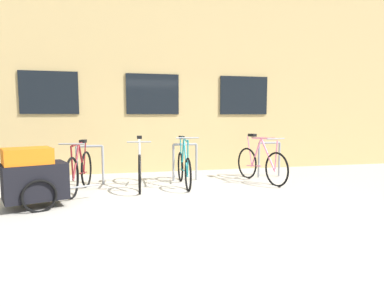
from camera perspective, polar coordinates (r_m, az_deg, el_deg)
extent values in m
plane|color=#B2ADA0|center=(5.56, -2.65, -8.37)|extent=(42.00, 42.00, 0.00)
cube|color=tan|center=(12.27, -8.67, 13.52)|extent=(28.00, 7.28, 5.93)
cube|color=black|center=(8.61, -22.93, 9.42)|extent=(1.30, 0.04, 0.98)
cube|color=black|center=(8.55, -6.63, 9.90)|extent=(1.30, 0.04, 0.98)
cube|color=black|center=(9.13, 8.73, 9.63)|extent=(1.30, 0.04, 0.98)
cylinder|color=gray|center=(7.30, -18.79, -1.98)|extent=(0.05, 0.05, 0.80)
cylinder|color=gray|center=(7.27, -14.77, -1.89)|extent=(0.05, 0.05, 0.80)
cylinder|color=gray|center=(7.24, -16.88, 1.19)|extent=(0.51, 0.05, 0.05)
cylinder|color=gray|center=(7.37, -3.13, -1.58)|extent=(0.05, 0.05, 0.80)
cylinder|color=gray|center=(7.48, 0.74, -1.46)|extent=(0.05, 0.05, 0.80)
cylinder|color=gray|center=(7.38, -1.19, 1.55)|extent=(0.51, 0.05, 0.05)
cylinder|color=gray|center=(7.96, 11.20, -1.11)|extent=(0.05, 0.05, 0.80)
cylinder|color=gray|center=(8.18, 14.48, -0.99)|extent=(0.05, 0.05, 0.80)
cylinder|color=gray|center=(8.03, 12.93, 1.78)|extent=(0.51, 0.05, 0.05)
torus|color=black|center=(7.10, -17.36, -2.58)|extent=(0.17, 0.73, 0.74)
torus|color=black|center=(6.20, -19.53, -3.92)|extent=(0.17, 0.73, 0.74)
cylinder|color=maroon|center=(6.41, -18.95, -1.29)|extent=(0.12, 0.46, 0.63)
cylinder|color=maroon|center=(6.75, -18.11, -0.93)|extent=(0.09, 0.33, 0.62)
cylinder|color=maroon|center=(6.52, -18.69, 1.49)|extent=(0.16, 0.72, 0.04)
cylinder|color=maroon|center=(6.88, -17.84, -3.10)|extent=(0.11, 0.48, 0.08)
cylinder|color=maroon|center=(6.98, -17.61, -0.47)|extent=(0.06, 0.20, 0.56)
cylinder|color=maroon|center=(6.18, -19.56, -1.34)|extent=(0.04, 0.08, 0.56)
cube|color=black|center=(6.86, -17.89, 1.96)|extent=(0.13, 0.21, 0.06)
cylinder|color=gray|center=(6.17, -19.60, 1.53)|extent=(0.44, 0.10, 0.03)
torus|color=black|center=(7.27, -8.74, -2.16)|extent=(0.10, 0.74, 0.74)
torus|color=black|center=(6.28, -8.82, -3.48)|extent=(0.10, 0.74, 0.74)
cylinder|color=silver|center=(6.52, -8.83, -0.87)|extent=(0.08, 0.48, 0.64)
cylinder|color=silver|center=(6.90, -8.80, -0.32)|extent=(0.07, 0.35, 0.67)
cylinder|color=silver|center=(6.64, -8.87, 2.10)|extent=(0.10, 0.77, 0.07)
cylinder|color=silver|center=(7.03, -8.76, -2.67)|extent=(0.07, 0.50, 0.08)
cylinder|color=silver|center=(7.14, -8.79, 0.12)|extent=(0.04, 0.20, 0.61)
cylinder|color=silver|center=(6.27, -8.86, -0.91)|extent=(0.03, 0.08, 0.56)
cube|color=black|center=(7.02, -8.84, 2.72)|extent=(0.12, 0.21, 0.06)
cylinder|color=gray|center=(6.26, -8.90, 1.94)|extent=(0.44, 0.06, 0.03)
torus|color=black|center=(7.86, 9.25, -1.62)|extent=(0.20, 0.70, 0.71)
torus|color=black|center=(7.06, 14.07, -2.62)|extent=(0.20, 0.70, 0.71)
cylinder|color=pink|center=(7.24, 12.69, -0.22)|extent=(0.15, 0.49, 0.66)
cylinder|color=pink|center=(7.55, 10.81, 0.21)|extent=(0.12, 0.36, 0.69)
cylinder|color=pink|center=(7.34, 11.94, 2.53)|extent=(0.22, 0.78, 0.07)
cylinder|color=pink|center=(7.66, 10.35, -2.04)|extent=(0.14, 0.51, 0.07)
cylinder|color=pink|center=(7.75, 9.67, 0.58)|extent=(0.07, 0.20, 0.63)
cylinder|color=pink|center=(7.04, 14.00, -0.23)|extent=(0.05, 0.08, 0.59)
cube|color=black|center=(7.65, 10.12, 3.07)|extent=(0.14, 0.22, 0.06)
cylinder|color=gray|center=(7.03, 13.94, 2.42)|extent=(0.43, 0.13, 0.03)
torus|color=black|center=(7.41, -1.96, -2.26)|extent=(0.07, 0.65, 0.65)
torus|color=black|center=(6.41, -0.67, -3.60)|extent=(0.07, 0.65, 0.65)
cylinder|color=teal|center=(6.64, -1.07, -0.55)|extent=(0.06, 0.49, 0.73)
cylinder|color=teal|center=(7.03, -1.58, -0.34)|extent=(0.05, 0.36, 0.69)
cylinder|color=teal|center=(6.77, -1.30, 2.43)|extent=(0.08, 0.79, 0.08)
cylinder|color=teal|center=(7.17, -1.67, -2.74)|extent=(0.05, 0.51, 0.07)
cylinder|color=teal|center=(7.28, -1.87, 0.07)|extent=(0.03, 0.20, 0.63)
cylinder|color=teal|center=(6.39, -0.71, -0.61)|extent=(0.03, 0.08, 0.67)
cube|color=black|center=(7.17, -1.78, 2.71)|extent=(0.11, 0.20, 0.06)
cylinder|color=gray|center=(6.38, -0.75, 2.65)|extent=(0.44, 0.05, 0.03)
cube|color=black|center=(5.78, -24.93, -4.25)|extent=(1.05, 0.88, 0.56)
cube|color=orange|center=(5.71, -26.01, -0.36)|extent=(0.83, 0.77, 0.24)
torus|color=black|center=(6.13, -25.33, -5.35)|extent=(0.49, 0.22, 0.51)
torus|color=black|center=(5.49, -24.32, -6.61)|extent=(0.49, 0.22, 0.51)
cylinder|color=gray|center=(5.96, -17.93, -5.31)|extent=(0.53, 0.22, 0.03)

